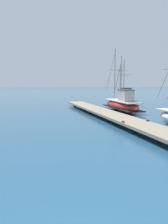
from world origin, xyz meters
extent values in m
cube|color=gray|center=(6.98, 13.89, 0.37)|extent=(3.55, 22.76, 0.16)
cylinder|color=#3D3023|center=(6.46, 7.10, 0.15)|extent=(0.36, 0.36, 0.29)
cylinder|color=#3D3023|center=(6.81, 11.63, 0.15)|extent=(0.36, 0.36, 0.29)
cylinder|color=#3D3023|center=(7.16, 16.15, 0.15)|extent=(0.36, 0.36, 0.29)
cylinder|color=#3D3023|center=(7.51, 20.68, 0.15)|extent=(0.36, 0.36, 0.29)
cylinder|color=#3D3023|center=(7.86, 25.20, 0.15)|extent=(0.36, 0.36, 0.29)
cube|color=#333338|center=(5.84, 9.43, 0.49)|extent=(0.14, 0.21, 0.08)
cube|color=#333338|center=(7.43, 9.30, 0.49)|extent=(0.14, 0.21, 0.08)
ellipsoid|color=#AD2823|center=(10.51, 17.98, 0.50)|extent=(2.63, 7.57, 1.00)
cube|color=#B2AD9E|center=(10.51, 17.98, 0.96)|extent=(2.34, 6.81, 0.08)
cube|color=black|center=(10.51, 17.98, 0.28)|extent=(2.63, 7.42, 0.08)
cube|color=#B7B2A8|center=(10.36, 16.87, 1.54)|extent=(1.17, 1.93, 1.08)
cube|color=#3D3D42|center=(10.36, 16.87, 2.11)|extent=(1.26, 2.08, 0.06)
cylinder|color=#B2ADA3|center=(10.56, 18.34, 2.80)|extent=(0.11, 0.11, 3.60)
cylinder|color=#B2ADA3|center=(10.56, 18.34, 3.47)|extent=(1.49, 0.26, 0.06)
cylinder|color=#333338|center=(10.69, 19.31, 2.98)|extent=(0.27, 1.87, 2.67)
cylinder|color=#B2ADA3|center=(10.78, 20.00, 3.71)|extent=(0.11, 0.11, 5.42)
cylinder|color=#B2ADA3|center=(10.78, 20.00, 4.20)|extent=(1.49, 0.26, 0.06)
cylinder|color=#333338|center=(10.98, 21.45, 3.98)|extent=(0.40, 2.79, 4.01)
cylinder|color=#333338|center=(10.48, 11.53, 3.11)|extent=(0.32, 2.05, 2.94)
ellipsoid|color=silver|center=(13.36, 22.36, 0.39)|extent=(3.20, 5.35, 0.77)
cube|color=#B2AD9E|center=(13.36, 22.36, 0.73)|extent=(2.84, 4.81, 0.08)
cube|color=black|center=(13.36, 22.36, 0.21)|extent=(3.20, 5.26, 0.08)
cube|color=#565B66|center=(13.19, 21.63, 1.47)|extent=(1.24, 1.36, 1.39)
cube|color=#3D3D42|center=(13.19, 21.63, 2.19)|extent=(1.34, 1.47, 0.06)
cylinder|color=#B2ADA3|center=(13.42, 22.60, 3.22)|extent=(0.11, 0.11, 4.89)
cylinder|color=#B2ADA3|center=(13.42, 22.60, 3.86)|extent=(1.89, 0.49, 0.06)
cylinder|color=#333338|center=(13.71, 23.89, 3.46)|extent=(0.59, 2.49, 3.62)
cylinder|color=#B2ADA3|center=(13.67, 23.70, 3.50)|extent=(0.11, 0.11, 5.46)
cylinder|color=#B2ADA3|center=(13.67, 23.70, 4.40)|extent=(1.89, 0.49, 0.06)
cylinder|color=#333338|center=(14.00, 25.14, 3.78)|extent=(0.66, 2.77, 4.04)
camera|label=1|loc=(-0.49, -1.53, 2.63)|focal=35.08mm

